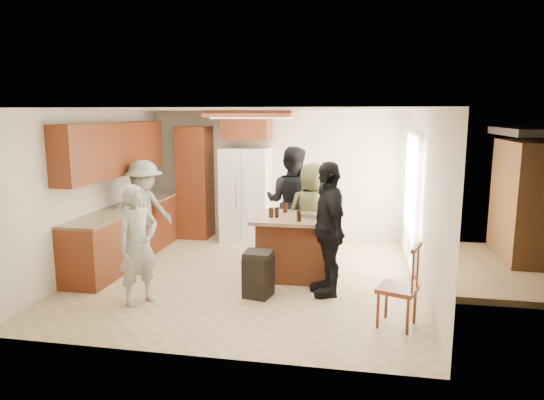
% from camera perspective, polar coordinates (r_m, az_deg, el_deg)
% --- Properties ---
extents(room_shell, '(8.00, 5.20, 5.00)m').
position_cam_1_polar(room_shell, '(9.09, 27.91, -1.05)').
color(room_shell, tan).
rests_on(room_shell, ground).
extents(person_front_left, '(0.66, 0.70, 1.56)m').
position_cam_1_polar(person_front_left, '(6.47, -15.48, -5.12)').
color(person_front_left, '#9B9C93').
rests_on(person_front_left, ground).
extents(person_behind_left, '(0.99, 0.69, 1.90)m').
position_cam_1_polar(person_behind_left, '(8.30, 2.32, -0.24)').
color(person_behind_left, black).
rests_on(person_behind_left, ground).
extents(person_behind_right, '(0.95, 0.76, 1.69)m').
position_cam_1_polar(person_behind_right, '(7.79, 4.78, -1.74)').
color(person_behind_right, '#424327').
rests_on(person_behind_right, ground).
extents(person_side_right, '(0.87, 1.19, 1.83)m').
position_cam_1_polar(person_side_right, '(6.57, 6.62, -3.38)').
color(person_side_right, black).
rests_on(person_side_right, ground).
extents(person_counter, '(0.91, 1.20, 1.69)m').
position_cam_1_polar(person_counter, '(8.33, -14.80, -1.27)').
color(person_counter, gray).
rests_on(person_counter, ground).
extents(left_cabinetry, '(0.64, 3.00, 2.30)m').
position_cam_1_polar(left_cabinetry, '(8.37, -17.24, -0.57)').
color(left_cabinetry, maroon).
rests_on(left_cabinetry, ground).
extents(back_wall_units, '(1.80, 0.60, 2.45)m').
position_cam_1_polar(back_wall_units, '(9.60, -7.55, 3.68)').
color(back_wall_units, maroon).
rests_on(back_wall_units, ground).
extents(refrigerator, '(0.90, 0.76, 1.80)m').
position_cam_1_polar(refrigerator, '(9.38, -3.07, 0.64)').
color(refrigerator, white).
rests_on(refrigerator, ground).
extents(kitchen_island, '(1.28, 1.03, 0.93)m').
position_cam_1_polar(kitchen_island, '(7.34, 2.94, -5.43)').
color(kitchen_island, brown).
rests_on(kitchen_island, ground).
extents(island_items, '(0.97, 0.70, 0.15)m').
position_cam_1_polar(island_items, '(7.12, 4.29, -1.83)').
color(island_items, silver).
rests_on(island_items, kitchen_island).
extents(trash_bin, '(0.40, 0.40, 0.63)m').
position_cam_1_polar(trash_bin, '(6.60, -1.62, -8.66)').
color(trash_bin, black).
rests_on(trash_bin, ground).
extents(spindle_chair, '(0.53, 0.53, 0.99)m').
position_cam_1_polar(spindle_chair, '(5.85, 14.75, -10.10)').
color(spindle_chair, maroon).
rests_on(spindle_chair, ground).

